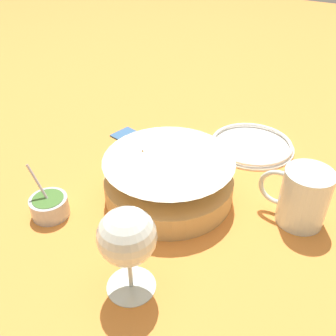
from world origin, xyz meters
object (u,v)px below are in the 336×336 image
object	(u,v)px
beer_mug	(303,199)
wine_glass	(127,239)
food_basket	(168,180)
sauce_cup	(49,206)
side_plate	(251,144)

from	to	relation	value
beer_mug	wine_glass	bearing A→B (deg)	58.05
food_basket	wine_glass	world-z (taller)	wine_glass
sauce_cup	wine_glass	distance (m)	0.25
wine_glass	side_plate	xyz separation A→B (m)	(-0.01, -0.48, -0.10)
beer_mug	side_plate	bearing A→B (deg)	-49.65
wine_glass	side_plate	size ratio (longest dim) A/B	0.75
sauce_cup	wine_glass	bearing A→B (deg)	166.73
beer_mug	food_basket	bearing A→B (deg)	14.97
beer_mug	side_plate	distance (m)	0.26
food_basket	wine_glass	size ratio (longest dim) A/B	1.67
food_basket	beer_mug	bearing A→B (deg)	-165.03
sauce_cup	side_plate	distance (m)	0.49
wine_glass	beer_mug	size ratio (longest dim) A/B	1.18
wine_glass	beer_mug	xyz separation A→B (m)	(-0.18, -0.28, -0.05)
food_basket	sauce_cup	distance (m)	0.23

